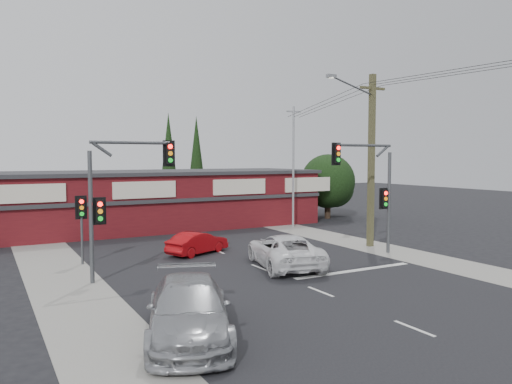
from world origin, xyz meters
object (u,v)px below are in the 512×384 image
silver_suv (189,309)px  utility_pole (370,154)px  white_suv (284,251)px  red_sedan (198,243)px  shop_building (143,199)px

silver_suv → utility_pole: utility_pole is taller
white_suv → silver_suv: 9.95m
red_sedan → utility_pole: 11.10m
red_sedan → silver_suv: bearing=132.1°
white_suv → silver_suv: bearing=56.2°
shop_building → utility_pole: size_ratio=2.73×
shop_building → silver_suv: bearing=-103.1°
red_sedan → white_suv: bearing=-178.4°
white_suv → utility_pole: bearing=-148.5°
shop_building → red_sedan: bearing=-91.3°
silver_suv → red_sedan: bearing=86.6°
white_suv → red_sedan: size_ratio=1.53×
silver_suv → shop_building: size_ratio=0.21×
white_suv → shop_building: size_ratio=0.21×
red_sedan → utility_pole: size_ratio=0.37×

